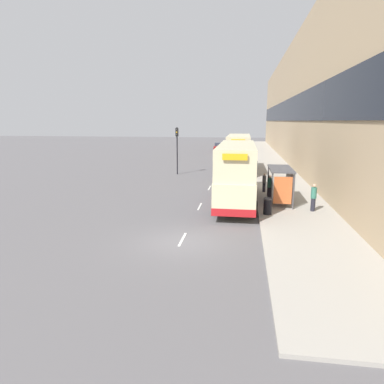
# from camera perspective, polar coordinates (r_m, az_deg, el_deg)

# --- Properties ---
(ground_plane) EXTENTS (220.00, 220.00, 0.00)m
(ground_plane) POSITION_cam_1_polar(r_m,az_deg,el_deg) (17.22, -1.84, -8.35)
(ground_plane) COLOR #5B595B
(pavement) EXTENTS (5.00, 93.00, 0.14)m
(pavement) POSITION_cam_1_polar(r_m,az_deg,el_deg) (54.82, 12.30, 5.39)
(pavement) COLOR #A39E93
(pavement) RESTS_ON ground_plane
(terrace_facade) EXTENTS (3.10, 93.00, 16.52)m
(terrace_facade) POSITION_cam_1_polar(r_m,az_deg,el_deg) (54.96, 16.96, 13.72)
(terrace_facade) COLOR tan
(terrace_facade) RESTS_ON ground_plane
(lane_mark_0) EXTENTS (0.12, 2.00, 0.01)m
(lane_mark_0) POSITION_cam_1_polar(r_m,az_deg,el_deg) (17.58, -1.61, -7.89)
(lane_mark_0) COLOR silver
(lane_mark_0) RESTS_ON ground_plane
(lane_mark_1) EXTENTS (0.12, 2.00, 0.01)m
(lane_mark_1) POSITION_cam_1_polar(r_m,az_deg,el_deg) (24.13, 1.29, -2.42)
(lane_mark_1) COLOR silver
(lane_mark_1) RESTS_ON ground_plane
(lane_mark_2) EXTENTS (0.12, 2.00, 0.01)m
(lane_mark_2) POSITION_cam_1_polar(r_m,az_deg,el_deg) (30.84, 2.93, 0.70)
(lane_mark_2) COLOR silver
(lane_mark_2) RESTS_ON ground_plane
(lane_mark_3) EXTENTS (0.12, 2.00, 0.01)m
(lane_mark_3) POSITION_cam_1_polar(r_m,az_deg,el_deg) (37.62, 3.98, 2.70)
(lane_mark_3) COLOR silver
(lane_mark_3) RESTS_ON ground_plane
(lane_mark_4) EXTENTS (0.12, 2.00, 0.01)m
(lane_mark_4) POSITION_cam_1_polar(r_m,az_deg,el_deg) (44.44, 4.71, 4.09)
(lane_mark_4) COLOR silver
(lane_mark_4) RESTS_ON ground_plane
(lane_mark_5) EXTENTS (0.12, 2.00, 0.01)m
(lane_mark_5) POSITION_cam_1_polar(r_m,az_deg,el_deg) (51.29, 5.25, 5.11)
(lane_mark_5) COLOR silver
(lane_mark_5) RESTS_ON ground_plane
(lane_mark_6) EXTENTS (0.12, 2.00, 0.01)m
(lane_mark_6) POSITION_cam_1_polar(r_m,az_deg,el_deg) (58.15, 5.66, 5.89)
(lane_mark_6) COLOR silver
(lane_mark_6) RESTS_ON ground_plane
(lane_mark_7) EXTENTS (0.12, 2.00, 0.01)m
(lane_mark_7) POSITION_cam_1_polar(r_m,az_deg,el_deg) (65.02, 5.99, 6.50)
(lane_mark_7) COLOR silver
(lane_mark_7) RESTS_ON ground_plane
(lane_mark_8) EXTENTS (0.12, 2.00, 0.01)m
(lane_mark_8) POSITION_cam_1_polar(r_m,az_deg,el_deg) (71.90, 6.25, 6.99)
(lane_mark_8) COLOR silver
(lane_mark_8) RESTS_ON ground_plane
(bus_shelter) EXTENTS (1.60, 4.20, 2.48)m
(bus_shelter) POSITION_cam_1_polar(r_m,az_deg,el_deg) (25.01, 14.95, 2.07)
(bus_shelter) COLOR #4C4C51
(bus_shelter) RESTS_ON ground_plane
(double_decker_bus_near) EXTENTS (2.85, 10.83, 4.30)m
(double_decker_bus_near) POSITION_cam_1_polar(r_m,az_deg,el_deg) (24.81, 7.40, 3.25)
(double_decker_bus_near) COLOR beige
(double_decker_bus_near) RESTS_ON ground_plane
(double_decker_bus_ahead) EXTENTS (2.85, 10.66, 4.30)m
(double_decker_bus_ahead) POSITION_cam_1_polar(r_m,az_deg,el_deg) (40.13, 7.76, 6.47)
(double_decker_bus_ahead) COLOR beige
(double_decker_bus_ahead) RESTS_ON ground_plane
(car_0) EXTENTS (2.10, 3.83, 1.80)m
(car_0) POSITION_cam_1_polar(r_m,az_deg,el_deg) (73.55, 8.52, 7.73)
(car_0) COLOR maroon
(car_0) RESTS_ON ground_plane
(car_1) EXTENTS (2.01, 4.28, 1.66)m
(car_1) POSITION_cam_1_polar(r_m,az_deg,el_deg) (68.79, 4.53, 7.50)
(car_1) COLOR maroon
(car_1) RESTS_ON ground_plane
(car_2) EXTENTS (2.00, 3.93, 1.75)m
(car_2) POSITION_cam_1_polar(r_m,az_deg,el_deg) (65.61, 7.66, 7.26)
(car_2) COLOR maroon
(car_2) RESTS_ON ground_plane
(pedestrian_at_shelter) EXTENTS (0.35, 0.35, 1.76)m
(pedestrian_at_shelter) POSITION_cam_1_polar(r_m,az_deg,el_deg) (26.64, 12.82, 0.92)
(pedestrian_at_shelter) COLOR #23232D
(pedestrian_at_shelter) RESTS_ON ground_plane
(pedestrian_1) EXTENTS (0.31, 0.31, 1.57)m
(pedestrian_1) POSITION_cam_1_polar(r_m,az_deg,el_deg) (28.80, 11.94, 1.57)
(pedestrian_1) COLOR #23232D
(pedestrian_1) RESTS_ON ground_plane
(pedestrian_2) EXTENTS (0.36, 0.36, 1.80)m
(pedestrian_2) POSITION_cam_1_polar(r_m,az_deg,el_deg) (23.56, 19.59, -0.83)
(pedestrian_2) COLOR #23232D
(pedestrian_2) RESTS_ON ground_plane
(litter_bin) EXTENTS (0.55, 0.55, 1.05)m
(litter_bin) POSITION_cam_1_polar(r_m,az_deg,el_deg) (22.03, 12.50, -2.30)
(litter_bin) COLOR black
(litter_bin) RESTS_ON ground_plane
(traffic_light_far_kerb) EXTENTS (0.30, 0.32, 5.24)m
(traffic_light_far_kerb) POSITION_cam_1_polar(r_m,az_deg,el_deg) (38.35, -2.51, 8.16)
(traffic_light_far_kerb) COLOR black
(traffic_light_far_kerb) RESTS_ON ground_plane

